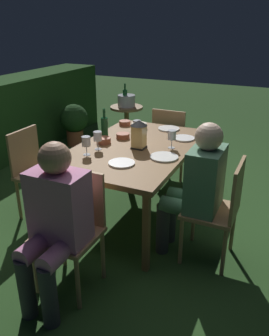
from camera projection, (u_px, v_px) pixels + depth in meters
ground_plane at (135, 214)px, 3.58m from camera, size 16.00×16.00×0.00m
dining_table at (135, 152)px, 3.31m from camera, size 1.61×1.02×0.74m
chair_side_left_a at (220, 207)px, 2.74m from camera, size 0.42×0.40×0.87m
person_in_green at (197, 185)px, 2.76m from camera, size 0.38×0.47×1.15m
chair_head_near at (73, 224)px, 2.51m from camera, size 0.40×0.42×0.87m
person_in_pink at (54, 219)px, 2.29m from camera, size 0.48×0.38×1.15m
chair_side_right_a at (36, 169)px, 3.43m from camera, size 0.42×0.40×0.87m
chair_head_far at (171, 139)px, 4.27m from camera, size 0.40×0.42×0.87m
lantern_centerpiece at (139, 133)px, 3.19m from camera, size 0.15×0.15×0.27m
green_bottle_on_table at (105, 127)px, 3.51m from camera, size 0.07×0.07×0.29m
wine_glass_a at (137, 125)px, 3.51m from camera, size 0.08×0.08×0.17m
wine_glass_b at (98, 137)px, 3.17m from camera, size 0.08×0.08×0.17m
wine_glass_c at (172, 136)px, 3.20m from camera, size 0.08×0.08×0.17m
wine_glass_d at (86, 142)px, 3.04m from camera, size 0.08×0.08×0.17m
wine_glass_e at (59, 153)px, 2.79m from camera, size 0.08×0.08×0.17m
plate_a at (184, 138)px, 3.49m from camera, size 0.22×0.22×0.01m
plate_b at (122, 163)px, 2.89m from camera, size 0.22×0.22×0.01m
plate_c at (169, 129)px, 3.79m from camera, size 0.23×0.23×0.01m
plate_d at (164, 157)px, 3.02m from camera, size 0.24×0.24×0.01m
bowl_olives at (104, 140)px, 3.36m from camera, size 0.14×0.14×0.06m
bowl_bread at (123, 136)px, 3.50m from camera, size 0.13×0.13×0.05m
bowl_salad at (139, 126)px, 3.82m from camera, size 0.17×0.17×0.06m
bowl_dip at (125, 123)px, 3.93m from camera, size 0.13×0.13×0.05m
side_table at (127, 120)px, 5.34m from camera, size 0.49×0.49×0.63m
ice_bucket at (126, 100)px, 5.22m from camera, size 0.26×0.26×0.34m
potted_plant_by_hedge at (74, 122)px, 5.40m from camera, size 0.43×0.43×0.64m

